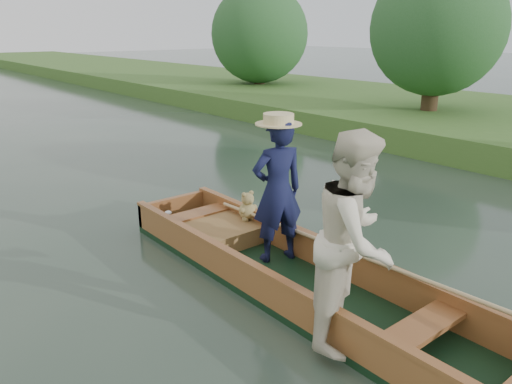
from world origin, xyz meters
TOP-DOWN VIEW (x-y plane):
  - ground at (0.00, 0.00)m, footprint 120.00×120.00m
  - trees_far at (3.20, 10.66)m, footprint 23.12×14.17m
  - punt at (-0.09, -0.31)m, footprint 1.48×5.21m

SIDE VIEW (x-z plane):
  - ground at x=0.00m, z-range 0.00..0.00m
  - punt at x=-0.09m, z-range -0.29..1.67m
  - trees_far at x=3.20m, z-range 0.29..4.75m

